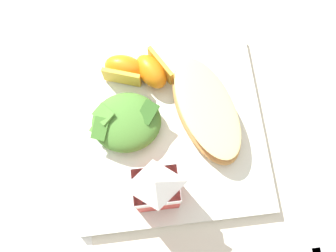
% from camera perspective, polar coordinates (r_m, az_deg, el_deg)
% --- Properties ---
extents(ground, '(3.00, 3.00, 0.00)m').
position_cam_1_polar(ground, '(0.60, 0.00, -0.73)').
color(ground, beige).
extents(white_plate, '(0.28, 0.28, 0.02)m').
position_cam_1_polar(white_plate, '(0.59, 0.00, -0.51)').
color(white_plate, white).
rests_on(white_plate, ground).
extents(cheesy_pizza_bread, '(0.12, 0.19, 0.04)m').
position_cam_1_polar(cheesy_pizza_bread, '(0.58, 5.54, 2.26)').
color(cheesy_pizza_bread, tan).
rests_on(cheesy_pizza_bread, white_plate).
extents(green_salad_pile, '(0.10, 0.09, 0.05)m').
position_cam_1_polar(green_salad_pile, '(0.57, -6.06, 0.56)').
color(green_salad_pile, '#4C8433').
rests_on(green_salad_pile, white_plate).
extents(milk_carton, '(0.06, 0.04, 0.11)m').
position_cam_1_polar(milk_carton, '(0.50, -1.71, -9.00)').
color(milk_carton, '#B7332D').
rests_on(milk_carton, white_plate).
extents(orange_wedge_front, '(0.06, 0.07, 0.04)m').
position_cam_1_polar(orange_wedge_front, '(0.59, -2.30, 7.97)').
color(orange_wedge_front, orange).
rests_on(orange_wedge_front, white_plate).
extents(orange_wedge_middle, '(0.07, 0.05, 0.04)m').
position_cam_1_polar(orange_wedge_middle, '(0.60, -6.38, 8.23)').
color(orange_wedge_middle, orange).
rests_on(orange_wedge_middle, white_plate).
extents(paper_napkin, '(0.11, 0.11, 0.00)m').
position_cam_1_polar(paper_napkin, '(0.60, -16.37, -16.04)').
color(paper_napkin, white).
rests_on(paper_napkin, ground).
extents(metal_fork, '(0.02, 0.19, 0.01)m').
position_cam_1_polar(metal_fork, '(0.61, 19.66, -12.30)').
color(metal_fork, silver).
rests_on(metal_fork, ground).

